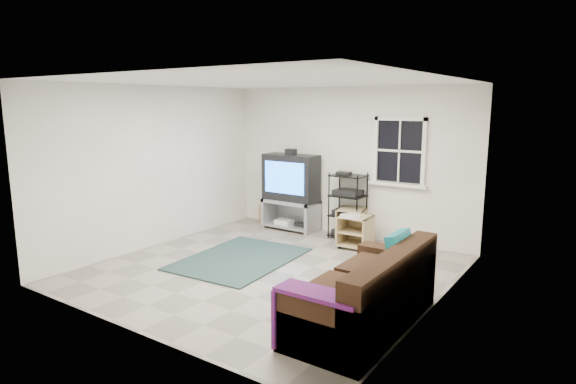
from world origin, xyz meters
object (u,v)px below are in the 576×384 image
Objects in this scene: side_table_left at (352,222)px; sofa at (367,296)px; side_table_right at (356,229)px; tv_unit at (291,186)px; av_rack at (348,210)px.

side_table_left is 0.27× the size of sofa.
sofa reaches higher than side_table_left.
side_table_left is 0.99× the size of side_table_right.
tv_unit reaches higher than av_rack.
side_table_left is 0.50m from side_table_right.
side_table_right is at bearing -48.09° from av_rack.
tv_unit is 0.75× the size of sofa.
side_table_right is (0.28, -0.42, 0.02)m from side_table_left.
tv_unit reaches higher than side_table_left.
av_rack reaches higher than side_table_right.
av_rack is 3.38m from sofa.
tv_unit is 1.19m from av_rack.
side_table_right is at bearing 118.76° from sofa.
av_rack is 0.57× the size of sofa.
tv_unit is 1.63m from side_table_right.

